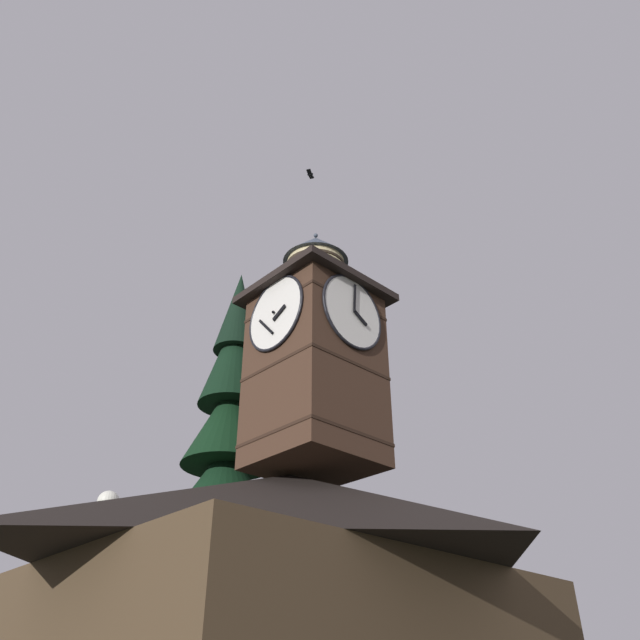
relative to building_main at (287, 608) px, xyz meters
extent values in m
pyramid|color=black|center=(0.00, 0.00, 2.23)|extent=(12.93, 11.11, 2.97)
cube|color=#422B1E|center=(-0.21, 0.88, 6.66)|extent=(3.37, 3.37, 5.90)
cube|color=black|center=(-0.21, 0.88, 4.42)|extent=(3.41, 3.41, 0.10)
cube|color=black|center=(-0.21, 0.88, 6.63)|extent=(3.41, 3.41, 0.10)
cube|color=black|center=(-0.21, 0.88, 8.84)|extent=(3.41, 3.41, 0.10)
cylinder|color=white|center=(-0.21, 2.59, 8.43)|extent=(2.53, 0.10, 2.53)
torus|color=black|center=(-0.21, 2.62, 8.43)|extent=(2.63, 0.10, 2.63)
cube|color=black|center=(-0.49, 2.69, 8.27)|extent=(0.61, 0.04, 0.42)
cube|color=black|center=(-0.25, 2.69, 8.94)|extent=(0.15, 0.04, 1.04)
sphere|color=black|center=(-0.21, 2.70, 8.43)|extent=(0.10, 0.10, 0.10)
cylinder|color=white|center=(1.50, 0.88, 8.43)|extent=(0.10, 2.53, 2.53)
torus|color=black|center=(1.52, 0.88, 8.43)|extent=(0.10, 2.63, 2.63)
cube|color=black|center=(1.60, 1.16, 8.28)|extent=(0.04, 0.62, 0.39)
cube|color=black|center=(1.60, 0.53, 8.04)|extent=(0.04, 0.76, 0.82)
sphere|color=black|center=(1.61, 0.88, 8.43)|extent=(0.10, 0.10, 0.10)
cube|color=black|center=(-0.21, 0.88, 9.74)|extent=(4.07, 4.07, 0.25)
cylinder|color=beige|center=(-0.21, 0.88, 10.58)|extent=(2.04, 2.04, 1.44)
cylinder|color=#2D2319|center=(-0.21, 0.88, 10.10)|extent=(2.10, 2.10, 0.10)
cylinder|color=#2D2319|center=(-0.21, 0.88, 10.58)|extent=(2.10, 2.10, 0.10)
cylinder|color=#2D2319|center=(-0.21, 0.88, 11.06)|extent=(2.10, 2.10, 0.10)
cone|color=#384251|center=(-0.21, 0.88, 11.86)|extent=(2.34, 2.34, 1.12)
sphere|color=#424C5B|center=(-0.21, 0.88, 12.52)|extent=(0.16, 0.16, 0.16)
cone|color=black|center=(-0.47, -4.03, -0.26)|extent=(5.63, 5.63, 3.48)
cone|color=black|center=(-0.47, -4.03, 2.46)|extent=(4.86, 4.86, 4.23)
cone|color=black|center=(-0.47, -4.03, 4.34)|extent=(4.09, 4.09, 3.31)
cone|color=black|center=(-0.47, -4.03, 6.74)|extent=(3.32, 3.32, 3.42)
cone|color=black|center=(-0.47, -4.03, 9.51)|extent=(2.55, 2.55, 4.27)
cone|color=black|center=(-0.47, -4.03, 11.57)|extent=(1.78, 1.78, 3.71)
sphere|color=silver|center=(-11.06, -35.87, 12.15)|extent=(1.81, 1.81, 1.81)
ellipsoid|color=black|center=(0.24, 1.05, 15.15)|extent=(0.23, 0.26, 0.13)
cube|color=black|center=(0.35, 1.11, 15.15)|extent=(0.30, 0.27, 0.08)
cube|color=black|center=(0.13, 0.98, 15.15)|extent=(0.30, 0.27, 0.08)
camera|label=1|loc=(12.32, 14.45, -2.31)|focal=35.95mm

